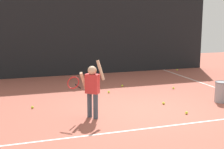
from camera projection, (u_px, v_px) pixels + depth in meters
ground_plane at (145, 110)px, 7.89m from camera, size 20.00×20.00×0.00m
court_line_baseline at (168, 126)px, 6.76m from camera, size 9.00×0.05×0.00m
back_fence_windscreen at (91, 28)px, 12.47m from camera, size 10.09×0.08×3.65m
fence_post_1 at (90, 26)px, 12.51m from camera, size 0.09×0.09×3.80m
fence_post_2 at (198, 25)px, 14.02m from camera, size 0.09×0.09×3.80m
tennis_player at (92, 87)px, 7.16m from camera, size 0.89×0.50×1.35m
ball_hopper at (222, 92)px, 8.58m from camera, size 0.38×0.38×0.56m
tennis_ball_0 at (164, 103)px, 8.39m from camera, size 0.07×0.07×0.07m
tennis_ball_1 at (173, 88)px, 10.14m from camera, size 0.07×0.07×0.07m
tennis_ball_2 at (186, 113)px, 7.56m from camera, size 0.07×0.07×0.07m
tennis_ball_3 at (109, 92)px, 9.62m from camera, size 0.07×0.07×0.07m
tennis_ball_4 at (32, 107)px, 8.02m from camera, size 0.07×0.07×0.07m
tennis_ball_5 at (177, 70)px, 13.54m from camera, size 0.07×0.07×0.07m
tennis_ball_6 at (122, 86)px, 10.47m from camera, size 0.07×0.07×0.07m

